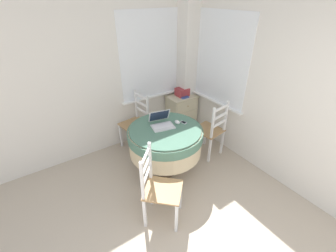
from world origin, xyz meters
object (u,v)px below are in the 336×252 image
object	(u,v)px
dining_chair_near_right_window	(211,130)
storage_box	(182,92)
dining_chair_near_back_window	(136,123)
laptop	(162,123)
book_on_cabinet	(183,96)
computer_mouse	(177,122)
dining_chair_camera_near	(159,189)
round_dining_table	(165,139)
cell_phone	(184,122)
corner_cabinet	(181,113)

from	to	relation	value
dining_chair_near_right_window	storage_box	world-z (taller)	dining_chair_near_right_window
dining_chair_near_back_window	dining_chair_near_right_window	world-z (taller)	same
laptop	book_on_cabinet	distance (m)	1.20
storage_box	book_on_cabinet	bearing A→B (deg)	-115.14
computer_mouse	dining_chair_camera_near	xyz separation A→B (m)	(-0.75, -0.68, -0.32)
dining_chair_near_back_window	laptop	bearing A→B (deg)	-86.31
dining_chair_near_right_window	storage_box	xyz separation A→B (m)	(0.12, 0.95, 0.32)
round_dining_table	storage_box	world-z (taller)	storage_box
dining_chair_near_back_window	book_on_cabinet	bearing A→B (deg)	-0.51
dining_chair_near_back_window	dining_chair_camera_near	distance (m)	1.58
laptop	storage_box	xyz separation A→B (m)	(0.97, 0.79, -0.02)
cell_phone	dining_chair_camera_near	xyz separation A→B (m)	(-0.84, -0.64, -0.30)
book_on_cabinet	dining_chair_near_back_window	bearing A→B (deg)	179.49
computer_mouse	dining_chair_near_right_window	bearing A→B (deg)	-7.36
cell_phone	dining_chair_camera_near	bearing A→B (deg)	-142.46
round_dining_table	laptop	xyz separation A→B (m)	(0.01, 0.10, 0.22)
laptop	book_on_cabinet	xyz separation A→B (m)	(0.95, 0.74, -0.08)
laptop	storage_box	size ratio (longest dim) A/B	1.68
dining_chair_camera_near	book_on_cabinet	distance (m)	2.12
computer_mouse	corner_cabinet	bearing A→B (deg)	49.14
dining_chair_near_back_window	computer_mouse	bearing A→B (deg)	-72.17
cell_phone	dining_chair_camera_near	distance (m)	1.10
cell_phone	corner_cabinet	xyz separation A→B (m)	(0.64, 0.88, -0.41)
round_dining_table	laptop	distance (m)	0.24
laptop	dining_chair_near_back_window	world-z (taller)	dining_chair_near_back_window
laptop	corner_cabinet	bearing A→B (deg)	38.84
dining_chair_near_back_window	book_on_cabinet	distance (m)	1.03
dining_chair_near_right_window	dining_chair_camera_near	distance (m)	1.50
cell_phone	dining_chair_near_back_window	bearing A→B (deg)	112.48
laptop	cell_phone	bearing A→B (deg)	-20.45
laptop	dining_chair_near_back_window	bearing A→B (deg)	93.69
round_dining_table	book_on_cabinet	xyz separation A→B (m)	(0.95, 0.84, 0.14)
corner_cabinet	computer_mouse	bearing A→B (deg)	-130.86
computer_mouse	dining_chair_camera_near	size ratio (longest dim) A/B	0.10
storage_box	book_on_cabinet	xyz separation A→B (m)	(-0.02, -0.05, -0.06)
storage_box	book_on_cabinet	distance (m)	0.08
dining_chair_camera_near	laptop	bearing A→B (deg)	55.04
dining_chair_near_back_window	corner_cabinet	world-z (taller)	dining_chair_near_back_window
dining_chair_near_back_window	round_dining_table	bearing A→B (deg)	-87.25
dining_chair_camera_near	corner_cabinet	xyz separation A→B (m)	(1.48, 1.53, -0.11)
storage_box	dining_chair_near_right_window	bearing A→B (deg)	-97.47
computer_mouse	book_on_cabinet	bearing A→B (deg)	48.34
dining_chair_near_back_window	corner_cabinet	size ratio (longest dim) A/B	1.37
dining_chair_near_back_window	cell_phone	bearing A→B (deg)	-67.52
corner_cabinet	book_on_cabinet	bearing A→B (deg)	-101.18
laptop	dining_chair_near_right_window	distance (m)	0.93
storage_box	book_on_cabinet	world-z (taller)	storage_box
cell_phone	dining_chair_near_right_window	xyz separation A→B (m)	(0.54, -0.05, -0.30)
corner_cabinet	storage_box	bearing A→B (deg)	49.38
round_dining_table	computer_mouse	xyz separation A→B (m)	(0.23, 0.02, 0.20)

